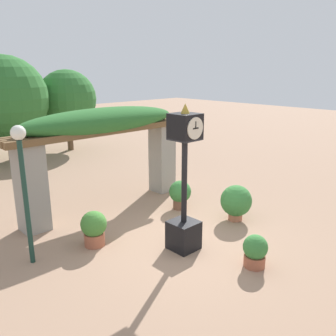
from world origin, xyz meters
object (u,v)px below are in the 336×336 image
object	(u,v)px
pedestal_clock	(184,189)
potted_plant_near_right	(255,251)
lamp_post	(23,171)
potted_plant_near_left	(180,193)
potted_plant_far_left	(94,228)
potted_plant_far_right	(236,201)

from	to	relation	value
pedestal_clock	potted_plant_near_right	bearing A→B (deg)	-71.89
potted_plant_near_right	lamp_post	bearing A→B (deg)	134.24
potted_plant_near_left	lamp_post	world-z (taller)	lamp_post
lamp_post	pedestal_clock	bearing A→B (deg)	-33.12
lamp_post	potted_plant_far_left	bearing A→B (deg)	-10.94
pedestal_clock	potted_plant_near_left	distance (m)	2.54
pedestal_clock	potted_plant_near_left	bearing A→B (deg)	46.31
potted_plant_near_left	potted_plant_far_right	world-z (taller)	potted_plant_far_right
pedestal_clock	lamp_post	xyz separation A→B (m)	(-2.69, 1.75, 0.56)
potted_plant_far_right	potted_plant_near_right	bearing A→B (deg)	-134.58
potted_plant_near_left	potted_plant_far_left	size ratio (longest dim) A/B	1.01
potted_plant_near_left	potted_plant_far_right	xyz separation A→B (m)	(0.49, -1.58, 0.06)
potted_plant_near_left	potted_plant_far_right	bearing A→B (deg)	-72.76
potted_plant_near_right	potted_plant_far_left	world-z (taller)	potted_plant_far_left
potted_plant_far_right	lamp_post	bearing A→B (deg)	161.25
potted_plant_far_left	lamp_post	bearing A→B (deg)	169.06
potted_plant_near_left	lamp_post	bearing A→B (deg)	179.27
potted_plant_near_right	potted_plant_far_left	xyz separation A→B (m)	(-1.85, 3.01, 0.08)
pedestal_clock	potted_plant_far_right	bearing A→B (deg)	3.37
potted_plant_far_left	pedestal_clock	bearing A→B (deg)	-47.86
pedestal_clock	lamp_post	size ratio (longest dim) A/B	1.12
potted_plant_near_left	lamp_post	size ratio (longest dim) A/B	0.29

